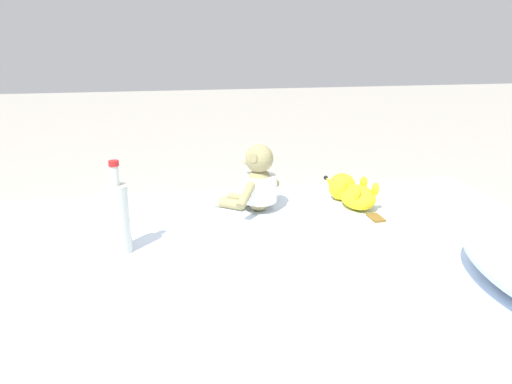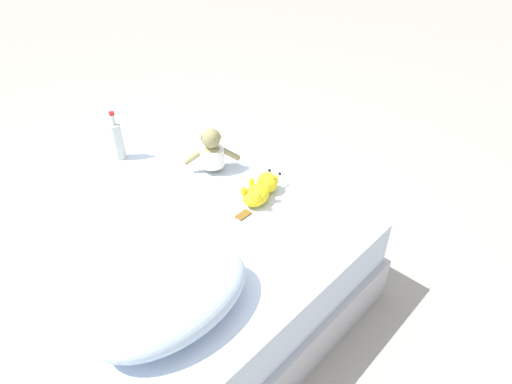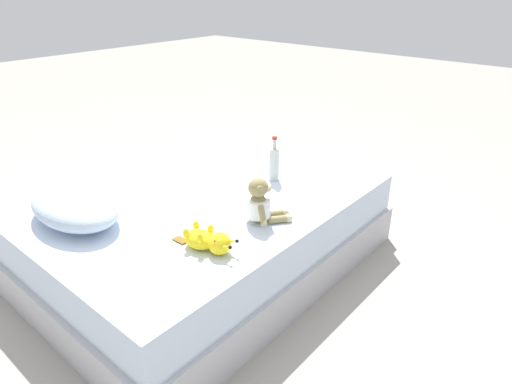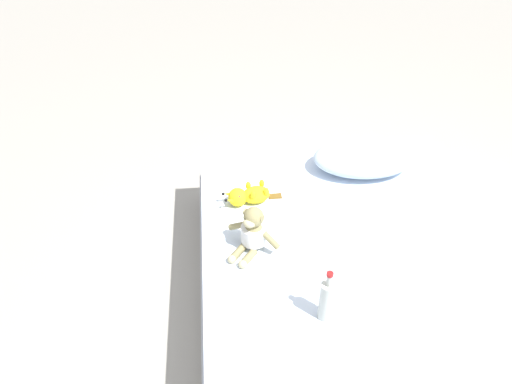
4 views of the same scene
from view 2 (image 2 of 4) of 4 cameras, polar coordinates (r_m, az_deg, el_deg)
ground_plane at (r=2.32m, az=-14.80°, el=-10.92°), size 16.00×16.00×0.00m
bed at (r=2.16m, az=-15.69°, el=-6.99°), size 1.51×1.89×0.44m
pillow at (r=1.50m, az=-10.96°, el=-13.72°), size 0.59×0.38×0.16m
plush_monkey at (r=2.16m, az=-5.87°, el=5.18°), size 0.26×0.25×0.24m
plush_yellow_creature at (r=1.98m, az=0.65°, el=0.36°), size 0.33×0.15×0.10m
glass_bottle at (r=2.35m, az=-17.87°, el=6.52°), size 0.06×0.06×0.27m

